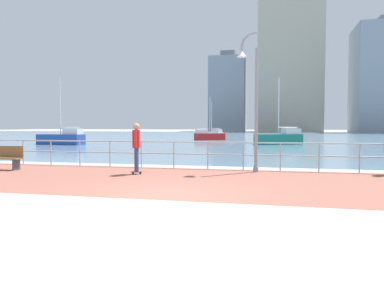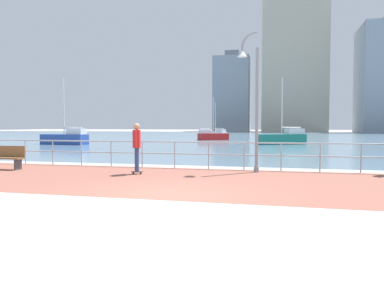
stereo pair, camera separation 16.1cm
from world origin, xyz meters
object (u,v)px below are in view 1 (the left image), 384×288
(park_bench, at_px, (3,157))
(sailboat_white, at_px, (280,138))
(skateboarder, at_px, (136,143))
(sailboat_teal, at_px, (209,136))
(sailboat_blue, at_px, (212,134))
(sailboat_navy, at_px, (62,138))
(lamppost, at_px, (252,95))

(park_bench, height_order, sailboat_white, sailboat_white)
(skateboarder, relative_size, sailboat_teal, 0.35)
(park_bench, relative_size, sailboat_blue, 0.31)
(sailboat_teal, bearing_deg, park_bench, -94.84)
(skateboarder, xyz_separation_m, sailboat_navy, (-14.06, 17.60, -0.51))
(sailboat_teal, relative_size, sailboat_white, 0.85)
(sailboat_blue, distance_m, sailboat_white, 21.14)
(skateboarder, xyz_separation_m, sailboat_white, (5.25, 22.50, -0.50))
(sailboat_teal, distance_m, sailboat_white, 11.97)
(sailboat_blue, relative_size, sailboat_teal, 1.00)
(sailboat_blue, bearing_deg, lamppost, -78.41)
(lamppost, distance_m, sailboat_teal, 30.58)
(sailboat_navy, bearing_deg, skateboarder, -51.39)
(lamppost, distance_m, sailboat_blue, 40.77)
(sailboat_navy, relative_size, sailboat_white, 1.00)
(sailboat_blue, xyz_separation_m, sailboat_teal, (1.30, -10.17, -0.00))
(lamppost, xyz_separation_m, skateboarder, (-3.92, -1.51, -1.75))
(park_bench, distance_m, sailboat_white, 24.84)
(skateboarder, xyz_separation_m, sailboat_blue, (-4.26, 41.38, -0.59))
(skateboarder, distance_m, park_bench, 5.63)
(lamppost, bearing_deg, sailboat_navy, 138.16)
(park_bench, relative_size, sailboat_teal, 0.31)
(park_bench, xyz_separation_m, sailboat_white, (10.84, 22.35, 0.11))
(lamppost, height_order, sailboat_blue, sailboat_blue)
(park_bench, height_order, sailboat_navy, sailboat_navy)
(lamppost, height_order, park_bench, lamppost)
(park_bench, xyz_separation_m, sailboat_blue, (1.33, 41.23, 0.02))
(sailboat_blue, height_order, sailboat_white, sailboat_white)
(park_bench, bearing_deg, lamppost, 8.13)
(sailboat_navy, relative_size, sailboat_teal, 1.18)
(lamppost, bearing_deg, sailboat_teal, 103.04)
(sailboat_navy, distance_m, sailboat_white, 19.91)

